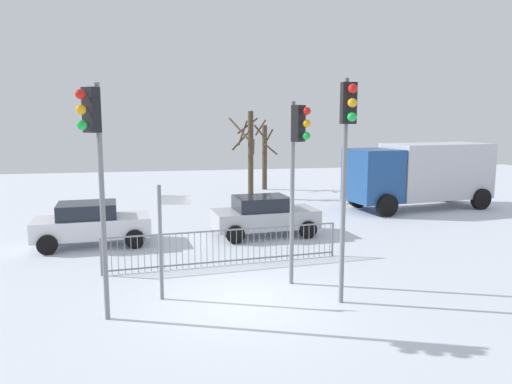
{
  "coord_description": "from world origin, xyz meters",
  "views": [
    {
      "loc": [
        -1.76,
        -10.99,
        4.28
      ],
      "look_at": [
        0.83,
        2.52,
        2.23
      ],
      "focal_mm": 34.51,
      "sensor_mm": 36.0,
      "label": 1
    }
  ],
  "objects": [
    {
      "name": "ground_plane",
      "position": [
        0.0,
        0.0,
        0.0
      ],
      "size": [
        60.0,
        60.0,
        0.0
      ],
      "primitive_type": "plane",
      "color": "silver"
    },
    {
      "name": "traffic_light_rear_right",
      "position": [
        1.57,
        0.91,
        3.45
      ],
      "size": [
        0.45,
        0.48,
        4.71
      ],
      "rotation": [
        0.0,
        0.0,
        3.82
      ],
      "color": "slate",
      "rests_on": "ground"
    },
    {
      "name": "traffic_light_foreground_left",
      "position": [
        -3.1,
        -0.57,
        3.65
      ],
      "size": [
        0.46,
        0.47,
        5.0
      ],
      "rotation": [
        0.0,
        0.0,
        2.39
      ],
      "color": "slate",
      "rests_on": "ground"
    },
    {
      "name": "traffic_light_mid_right",
      "position": [
        2.28,
        -0.63,
        3.77
      ],
      "size": [
        0.33,
        0.57,
        5.17
      ],
      "rotation": [
        0.0,
        0.0,
        3.1
      ],
      "color": "slate",
      "rests_on": "ground"
    },
    {
      "name": "direction_sign_post",
      "position": [
        -1.78,
        0.49,
        1.56
      ],
      "size": [
        0.77,
        0.25,
        2.76
      ],
      "rotation": [
        0.0,
        0.0,
        -0.26
      ],
      "color": "slate",
      "rests_on": "ground"
    },
    {
      "name": "pedestrian_guard_railing",
      "position": [
        -0.02,
        2.97,
        0.55
      ],
      "size": [
        6.97,
        0.78,
        1.07
      ],
      "rotation": [
        0.0,
        0.0,
        0.1
      ],
      "color": "slate",
      "rests_on": "ground"
    },
    {
      "name": "car_silver_near",
      "position": [
        1.88,
        6.39,
        0.77
      ],
      "size": [
        3.95,
        2.23,
        1.47
      ],
      "rotation": [
        0.0,
        0.0,
        0.1
      ],
      "color": "#B2B5BA",
      "rests_on": "ground"
    },
    {
      "name": "car_white_trailing",
      "position": [
        -4.19,
        6.14,
        0.77
      ],
      "size": [
        3.94,
        2.22,
        1.47
      ],
      "rotation": [
        0.0,
        0.0,
        0.09
      ],
      "color": "silver",
      "rests_on": "ground"
    },
    {
      "name": "delivery_truck",
      "position": [
        10.33,
        10.44,
        1.74
      ],
      "size": [
        7.33,
        3.62,
        3.1
      ],
      "rotation": [
        0.0,
        0.0,
        3.29
      ],
      "color": "silver",
      "rests_on": "ground"
    },
    {
      "name": "bare_tree_left",
      "position": [
        4.34,
        18.15,
        2.09
      ],
      "size": [
        1.63,
        1.62,
        4.23
      ],
      "color": "#473828",
      "rests_on": "ground"
    },
    {
      "name": "bare_tree_centre",
      "position": [
        2.87,
        14.95,
        2.55
      ],
      "size": [
        2.0,
        2.16,
        4.68
      ],
      "color": "#473828",
      "rests_on": "ground"
    }
  ]
}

